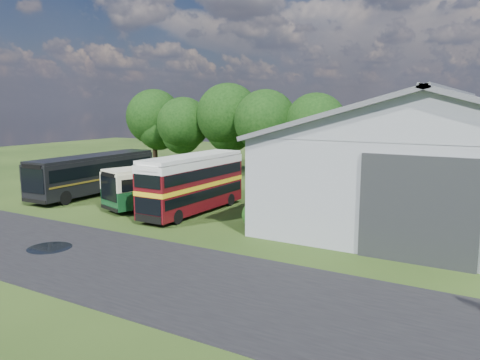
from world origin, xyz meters
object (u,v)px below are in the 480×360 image
Objects in this scene: storage_shed at (452,152)px; bus_green_single at (176,183)px; bus_dark_single at (94,174)px; bus_maroon_double at (193,184)px.

storage_shed is 19.28m from bus_green_single.
bus_dark_single is at bearing -159.92° from bus_green_single.
bus_maroon_double is 0.77× the size of bus_dark_single.
bus_dark_single is (-8.07, -0.40, 0.15)m from bus_green_single.
bus_green_single is 1.20× the size of bus_maroon_double.
bus_dark_single is at bearing 173.29° from bus_maroon_double.
bus_maroon_double is (2.84, -1.71, 0.39)m from bus_green_single.
storage_shed is at bearing 38.59° from bus_green_single.
bus_maroon_double is 10.98m from bus_dark_single.
storage_shed is at bearing 30.22° from bus_maroon_double.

